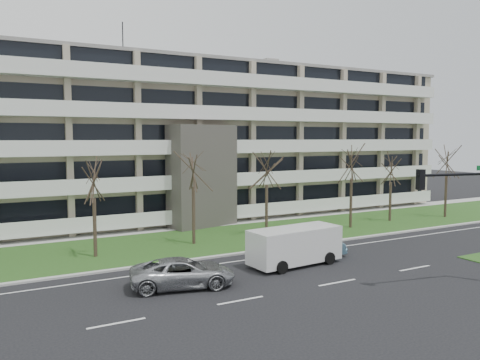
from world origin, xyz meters
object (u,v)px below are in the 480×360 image
white_van (296,243)px  traffic_signal (473,209)px  blue_sedan (309,245)px  silver_pickup (183,273)px

white_van → traffic_signal: bearing=-58.2°
blue_sedan → silver_pickup: bearing=117.6°
white_van → traffic_signal: size_ratio=0.95×
traffic_signal → white_van: bearing=138.1°
white_van → blue_sedan: bearing=27.9°
blue_sedan → white_van: white_van is taller
blue_sedan → traffic_signal: bearing=-141.6°
silver_pickup → white_van: size_ratio=0.90×
blue_sedan → white_van: size_ratio=0.78×
silver_pickup → traffic_signal: 15.73m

